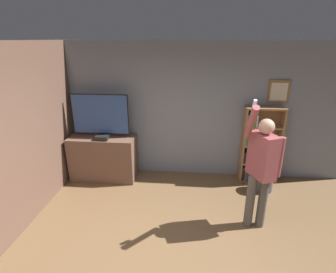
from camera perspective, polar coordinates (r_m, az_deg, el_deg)
wall_back at (r=5.28m, az=3.25°, el=5.48°), size 6.56×0.09×2.70m
wall_side_brick at (r=4.66m, az=-27.38°, el=1.06°), size 0.06×4.36×2.70m
tv_ledge at (r=5.51m, az=-13.81°, el=-4.45°), size 1.30×0.56×0.90m
television at (r=5.24m, az=-14.51°, el=4.55°), size 1.12×0.22×0.85m
game_console at (r=5.18m, az=-14.21°, el=-0.28°), size 0.25×0.17×0.08m
bookshelf at (r=5.46m, az=18.72°, el=-2.00°), size 0.74×0.28×1.52m
person at (r=3.96m, az=19.66°, el=-5.84°), size 0.56×0.56×2.02m
waste_bin at (r=5.33m, az=20.26°, el=-8.84°), size 0.31×0.31×0.44m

